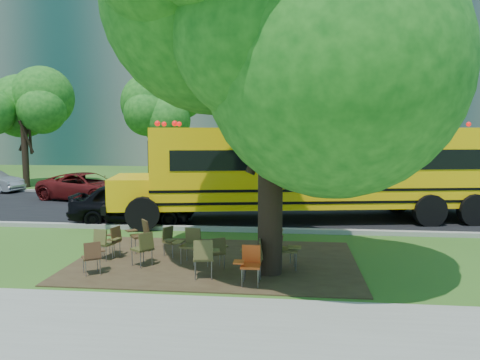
# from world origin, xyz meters

# --- Properties ---
(ground) EXTENTS (160.00, 160.00, 0.00)m
(ground) POSITION_xyz_m (0.00, 0.00, 0.00)
(ground) COLOR #2A541A
(ground) RESTS_ON ground
(sidewalk) EXTENTS (60.00, 4.00, 0.04)m
(sidewalk) POSITION_xyz_m (0.00, -5.00, 0.02)
(sidewalk) COLOR gray
(sidewalk) RESTS_ON ground
(dirt_patch) EXTENTS (7.00, 4.50, 0.03)m
(dirt_patch) POSITION_xyz_m (1.00, -0.50, 0.01)
(dirt_patch) COLOR #382819
(dirt_patch) RESTS_ON ground
(asphalt_road) EXTENTS (80.00, 8.00, 0.04)m
(asphalt_road) POSITION_xyz_m (0.00, 7.00, 0.02)
(asphalt_road) COLOR black
(asphalt_road) RESTS_ON ground
(kerb_near) EXTENTS (80.00, 0.25, 0.14)m
(kerb_near) POSITION_xyz_m (0.00, 3.00, 0.07)
(kerb_near) COLOR gray
(kerb_near) RESTS_ON ground
(kerb_far) EXTENTS (80.00, 0.25, 0.14)m
(kerb_far) POSITION_xyz_m (0.00, 11.10, 0.07)
(kerb_far) COLOR gray
(kerb_far) RESTS_ON ground
(building_main) EXTENTS (38.00, 16.00, 22.00)m
(building_main) POSITION_xyz_m (-8.00, 36.00, 11.00)
(building_main) COLOR slate
(building_main) RESTS_ON ground
(bg_tree_0) EXTENTS (5.20, 5.20, 7.18)m
(bg_tree_0) POSITION_xyz_m (-12.00, 13.00, 4.57)
(bg_tree_0) COLOR black
(bg_tree_0) RESTS_ON ground
(bg_tree_2) EXTENTS (4.80, 4.80, 6.62)m
(bg_tree_2) POSITION_xyz_m (-5.00, 16.00, 4.21)
(bg_tree_2) COLOR black
(bg_tree_2) RESTS_ON ground
(bg_tree_3) EXTENTS (5.60, 5.60, 7.84)m
(bg_tree_3) POSITION_xyz_m (8.00, 14.00, 5.03)
(bg_tree_3) COLOR black
(bg_tree_3) RESTS_ON ground
(main_tree) EXTENTS (7.20, 7.20, 8.92)m
(main_tree) POSITION_xyz_m (2.41, -1.33, 5.31)
(main_tree) COLOR black
(main_tree) RESTS_ON ground
(school_bus) EXTENTS (14.01, 5.21, 3.36)m
(school_bus) POSITION_xyz_m (4.00, 5.20, 1.94)
(school_bus) COLOR #FFBF08
(school_bus) RESTS_ON ground
(chair_0) EXTENTS (0.53, 0.67, 0.80)m
(chair_0) POSITION_xyz_m (-1.59, -1.88, 0.50)
(chair_0) COLOR #4C2E1B
(chair_0) RESTS_ON ground
(chair_1) EXTENTS (0.64, 0.50, 0.83)m
(chair_1) POSITION_xyz_m (-1.80, -0.71, 0.51)
(chair_1) COLOR brown
(chair_1) RESTS_ON ground
(chair_2) EXTENTS (0.58, 0.74, 0.86)m
(chair_2) POSITION_xyz_m (-0.64, -1.12, 0.53)
(chair_2) COLOR #44411D
(chair_2) RESTS_ON ground
(chair_3) EXTENTS (0.66, 0.52, 0.88)m
(chair_3) POSITION_xyz_m (0.40, -0.70, 0.55)
(chair_3) COLOR #504722
(chair_3) RESTS_ON ground
(chair_4) EXTENTS (0.62, 0.63, 0.92)m
(chair_4) POSITION_xyz_m (0.99, -1.89, 0.57)
(chair_4) COLOR #4E4722
(chair_4) RESTS_ON ground
(chair_5) EXTENTS (0.55, 0.50, 0.86)m
(chair_5) POSITION_xyz_m (2.01, -2.16, 0.53)
(chair_5) COLOR #D34816
(chair_5) RESTS_ON ground
(chair_6) EXTENTS (0.54, 0.58, 0.88)m
(chair_6) POSITION_xyz_m (2.09, -1.65, 0.54)
(chair_6) COLOR #47401E
(chair_6) RESTS_ON ground
(chair_7) EXTENTS (0.61, 0.56, 0.82)m
(chair_7) POSITION_xyz_m (2.73, -0.75, 0.51)
(chair_7) COLOR #4E331B
(chair_7) RESTS_ON ground
(chair_8) EXTENTS (0.49, 0.63, 0.82)m
(chair_8) POSITION_xyz_m (-1.70, -0.39, 0.51)
(chair_8) COLOR #462F19
(chair_8) RESTS_ON ground
(chair_9) EXTENTS (0.74, 0.59, 0.87)m
(chair_9) POSITION_xyz_m (-1.15, 0.22, 0.54)
(chair_9) COLOR #402B17
(chair_9) RESTS_ON ground
(chair_10) EXTENTS (0.52, 0.66, 0.79)m
(chair_10) POSITION_xyz_m (-0.23, -0.18, 0.49)
(chair_10) COLOR #4A4220
(chair_10) RESTS_ON ground
(chair_11) EXTENTS (0.53, 0.64, 0.79)m
(chair_11) POSITION_xyz_m (1.16, -1.14, 0.49)
(chair_11) COLOR #453E1E
(chair_11) RESTS_ON ground
(chair_12) EXTENTS (0.55, 0.62, 0.93)m
(chair_12) POSITION_xyz_m (2.77, -0.97, 0.58)
(chair_12) COLOR #4F4C22
(chair_12) RESTS_ON ground
(black_car) EXTENTS (4.41, 2.10, 1.46)m
(black_car) POSITION_xyz_m (-2.63, 3.88, 0.73)
(black_car) COLOR black
(black_car) RESTS_ON ground
(bg_car_red) EXTENTS (5.07, 3.40, 1.29)m
(bg_car_red) POSITION_xyz_m (-6.47, 8.69, 0.65)
(bg_car_red) COLOR #510D0E
(bg_car_red) RESTS_ON ground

